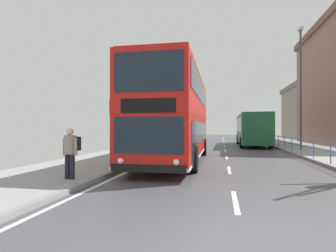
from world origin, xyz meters
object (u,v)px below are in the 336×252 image
object	(u,v)px
double_decker_bus_main	(176,117)
background_bus_far_lane	(252,129)
background_building_00	(330,111)
street_lamp_far_side	(301,80)
pedestrian_with_backpack	(71,149)

from	to	relation	value
double_decker_bus_main	background_bus_far_lane	bearing A→B (deg)	68.83
background_bus_far_lane	background_building_00	xyz separation A→B (m)	(13.12, 16.82, 2.63)
street_lamp_far_side	background_building_00	xyz separation A→B (m)	(10.32, 22.91, -0.98)
pedestrian_with_backpack	background_building_00	xyz separation A→B (m)	(20.73, 36.48, 3.24)
background_bus_far_lane	street_lamp_far_side	size ratio (longest dim) A/B	1.16
background_building_00	background_bus_far_lane	bearing A→B (deg)	-127.96
background_bus_far_lane	pedestrian_with_backpack	bearing A→B (deg)	-111.15
street_lamp_far_side	background_building_00	distance (m)	25.14
background_bus_far_lane	pedestrian_with_backpack	size ratio (longest dim) A/B	6.63
double_decker_bus_main	pedestrian_with_backpack	world-z (taller)	double_decker_bus_main
background_bus_far_lane	street_lamp_far_side	bearing A→B (deg)	-65.34
double_decker_bus_main	street_lamp_far_side	world-z (taller)	street_lamp_far_side
background_bus_far_lane	street_lamp_far_side	xyz separation A→B (m)	(2.80, -6.09, 3.62)
pedestrian_with_backpack	double_decker_bus_main	bearing A→B (deg)	68.89
street_lamp_far_side	pedestrian_with_backpack	bearing A→B (deg)	-127.48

